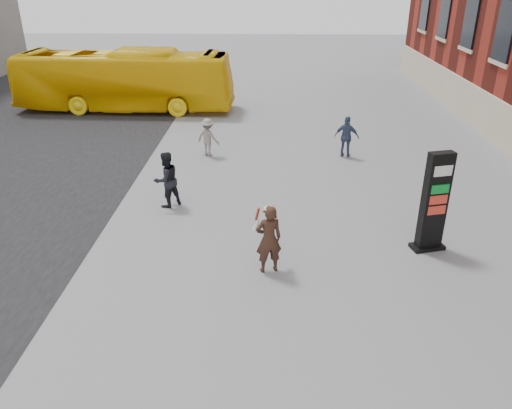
{
  "coord_description": "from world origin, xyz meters",
  "views": [
    {
      "loc": [
        -0.22,
        -10.08,
        6.8
      ],
      "look_at": [
        -0.57,
        1.45,
        1.34
      ],
      "focal_mm": 35.0,
      "sensor_mm": 36.0,
      "label": 1
    }
  ],
  "objects_px": {
    "woman": "(269,238)",
    "pedestrian_a": "(166,180)",
    "pedestrian_c": "(347,137)",
    "info_pylon": "(434,202)",
    "pedestrian_b": "(208,137)",
    "bus": "(125,80)"
  },
  "relations": [
    {
      "from": "info_pylon",
      "to": "bus",
      "type": "distance_m",
      "value": 18.47
    },
    {
      "from": "pedestrian_c",
      "to": "woman",
      "type": "bearing_deg",
      "value": 87.61
    },
    {
      "from": "info_pylon",
      "to": "pedestrian_b",
      "type": "bearing_deg",
      "value": 118.36
    },
    {
      "from": "bus",
      "to": "pedestrian_b",
      "type": "relative_size",
      "value": 7.44
    },
    {
      "from": "woman",
      "to": "pedestrian_c",
      "type": "distance_m",
      "value": 8.94
    },
    {
      "from": "pedestrian_b",
      "to": "woman",
      "type": "bearing_deg",
      "value": 133.09
    },
    {
      "from": "info_pylon",
      "to": "pedestrian_a",
      "type": "distance_m",
      "value": 7.86
    },
    {
      "from": "info_pylon",
      "to": "woman",
      "type": "xyz_separation_m",
      "value": [
        -4.26,
        -1.21,
        -0.44
      ]
    },
    {
      "from": "pedestrian_b",
      "to": "info_pylon",
      "type": "bearing_deg",
      "value": 159.8
    },
    {
      "from": "woman",
      "to": "bus",
      "type": "bearing_deg",
      "value": -79.32
    },
    {
      "from": "pedestrian_a",
      "to": "pedestrian_c",
      "type": "xyz_separation_m",
      "value": [
        6.21,
        4.75,
        -0.07
      ]
    },
    {
      "from": "pedestrian_a",
      "to": "woman",
      "type": "bearing_deg",
      "value": 86.66
    },
    {
      "from": "woman",
      "to": "pedestrian_a",
      "type": "distance_m",
      "value": 4.86
    },
    {
      "from": "pedestrian_a",
      "to": "pedestrian_b",
      "type": "xyz_separation_m",
      "value": [
        0.73,
        4.75,
        -0.14
      ]
    },
    {
      "from": "bus",
      "to": "info_pylon",
      "type": "bearing_deg",
      "value": -138.18
    },
    {
      "from": "info_pylon",
      "to": "pedestrian_b",
      "type": "relative_size",
      "value": 1.81
    },
    {
      "from": "woman",
      "to": "pedestrian_a",
      "type": "bearing_deg",
      "value": -64.5
    },
    {
      "from": "pedestrian_a",
      "to": "pedestrian_c",
      "type": "distance_m",
      "value": 7.82
    },
    {
      "from": "pedestrian_b",
      "to": "pedestrian_c",
      "type": "distance_m",
      "value": 5.47
    },
    {
      "from": "pedestrian_c",
      "to": "bus",
      "type": "bearing_deg",
      "value": -15.96
    },
    {
      "from": "info_pylon",
      "to": "woman",
      "type": "distance_m",
      "value": 4.45
    },
    {
      "from": "woman",
      "to": "pedestrian_c",
      "type": "xyz_separation_m",
      "value": [
        3.01,
        8.41,
        -0.1
      ]
    }
  ]
}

